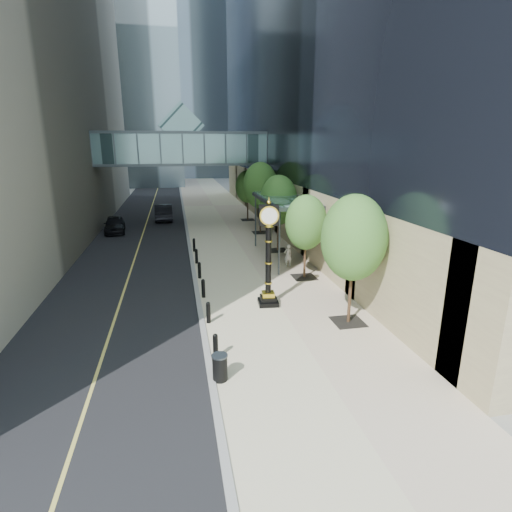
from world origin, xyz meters
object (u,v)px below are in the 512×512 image
at_px(trash_bin, 220,368).
at_px(car_near, 115,224).
at_px(car_far, 163,212).
at_px(street_clock, 268,261).
at_px(pedestrian, 288,255).

distance_m(trash_bin, car_near, 26.83).
height_order(car_near, car_far, car_far).
relative_size(street_clock, trash_bin, 5.91).
relative_size(trash_bin, pedestrian, 0.59).
xyz_separation_m(pedestrian, car_far, (-8.50, 19.06, 0.05)).
bearing_deg(pedestrian, street_clock, 53.49).
xyz_separation_m(street_clock, pedestrian, (2.79, 6.17, -1.55)).
xyz_separation_m(street_clock, car_near, (-10.00, 19.70, -1.59)).
relative_size(trash_bin, car_far, 0.17).
bearing_deg(pedestrian, car_near, -58.77).
height_order(trash_bin, car_far, car_far).
distance_m(street_clock, car_near, 22.15).
xyz_separation_m(trash_bin, pedestrian, (5.95, 12.42, 0.31)).
bearing_deg(car_far, car_near, 49.96).
distance_m(street_clock, pedestrian, 6.95).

